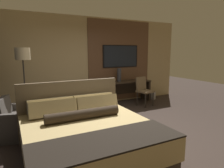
% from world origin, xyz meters
% --- Properties ---
extents(ground_plane, '(16.00, 16.00, 0.00)m').
position_xyz_m(ground_plane, '(0.00, 0.00, 0.00)').
color(ground_plane, '#332823').
extents(wall_back_tv_panel, '(7.20, 0.09, 2.80)m').
position_xyz_m(wall_back_tv_panel, '(0.17, 2.59, 1.40)').
color(wall_back_tv_panel, tan).
rests_on(wall_back_tv_panel, ground_plane).
extents(bed, '(2.02, 2.14, 1.14)m').
position_xyz_m(bed, '(-1.06, -0.50, 0.34)').
color(bed, '#33281E').
rests_on(bed, ground_plane).
extents(desk, '(1.84, 0.56, 0.73)m').
position_xyz_m(desk, '(1.29, 2.29, 0.50)').
color(desk, '#2D2319').
rests_on(desk, ground_plane).
extents(tv, '(1.33, 0.04, 0.75)m').
position_xyz_m(tv, '(1.29, 2.52, 1.56)').
color(tv, black).
extents(desk_chair, '(0.54, 0.54, 0.92)m').
position_xyz_m(desk_chair, '(1.64, 1.65, 0.56)').
color(desk_chair, brown).
rests_on(desk_chair, ground_plane).
extents(armchair_by_window, '(1.04, 1.07, 0.81)m').
position_xyz_m(armchair_by_window, '(-1.99, 0.90, 0.28)').
color(armchair_by_window, '#47423D').
rests_on(armchair_by_window, ground_plane).
extents(floor_lamp, '(0.34, 0.34, 1.81)m').
position_xyz_m(floor_lamp, '(-1.83, 1.64, 1.52)').
color(floor_lamp, '#282623').
rests_on(floor_lamp, ground_plane).
extents(vase_tall, '(0.14, 0.14, 0.44)m').
position_xyz_m(vase_tall, '(1.12, 2.31, 0.95)').
color(vase_tall, '#333338').
rests_on(vase_tall, desk).
extents(waste_bin, '(0.22, 0.22, 0.28)m').
position_xyz_m(waste_bin, '(2.48, 2.21, 0.14)').
color(waste_bin, gray).
rests_on(waste_bin, ground_plane).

